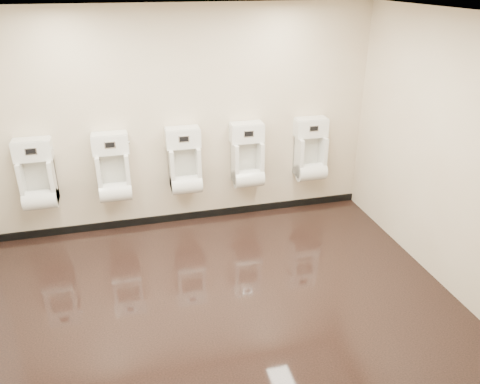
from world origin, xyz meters
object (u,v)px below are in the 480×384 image
(urinal_0, at_px, (38,179))
(urinal_3, at_px, (247,160))
(urinal_2, at_px, (185,166))
(urinal_4, at_px, (310,154))
(urinal_1, at_px, (114,172))

(urinal_0, distance_m, urinal_3, 2.61)
(urinal_2, xyz_separation_m, urinal_4, (1.73, 0.00, 0.00))
(urinal_1, bearing_deg, urinal_2, 0.00)
(urinal_3, bearing_deg, urinal_1, 180.00)
(urinal_0, relative_size, urinal_3, 1.00)
(urinal_0, height_order, urinal_2, same)
(urinal_0, xyz_separation_m, urinal_3, (2.61, 0.00, 0.00))
(urinal_3, xyz_separation_m, urinal_4, (0.89, 0.00, 0.00))
(urinal_4, bearing_deg, urinal_3, 180.00)
(urinal_1, distance_m, urinal_3, 1.72)
(urinal_0, height_order, urinal_1, same)
(urinal_2, distance_m, urinal_4, 1.73)
(urinal_0, xyz_separation_m, urinal_4, (3.50, 0.00, 0.00))
(urinal_0, distance_m, urinal_1, 0.89)
(urinal_2, bearing_deg, urinal_3, 0.00)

